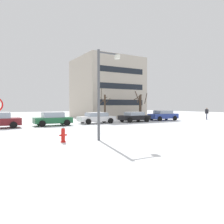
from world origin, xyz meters
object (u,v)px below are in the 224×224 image
at_px(fire_hydrant, 63,135).
at_px(parked_car_white, 97,118).
at_px(parked_car_green, 53,119).
at_px(street_lamp, 103,85).
at_px(parked_car_black, 134,117).
at_px(parked_car_blue, 163,115).
at_px(pedestrian_crossing, 207,113).

xyz_separation_m(fire_hydrant, parked_car_white, (7.65, 11.06, 0.24)).
bearing_deg(parked_car_green, fire_hydrant, -102.58).
height_order(fire_hydrant, street_lamp, street_lamp).
bearing_deg(parked_car_white, fire_hydrant, -124.68).
xyz_separation_m(street_lamp, parked_car_black, (10.51, 11.10, -2.68)).
bearing_deg(fire_hydrant, parked_car_green, 77.42).
bearing_deg(fire_hydrant, street_lamp, -9.04).
bearing_deg(parked_car_blue, pedestrian_crossing, -16.65).
distance_m(parked_car_blue, pedestrian_crossing, 7.11).
distance_m(parked_car_green, parked_car_blue, 15.74).
distance_m(parked_car_green, pedestrian_crossing, 22.61).
relative_size(fire_hydrant, parked_car_blue, 0.20).
relative_size(parked_car_green, parked_car_black, 0.98).
height_order(parked_car_white, parked_car_blue, parked_car_blue).
xyz_separation_m(parked_car_green, parked_car_black, (10.49, -0.06, -0.05)).
relative_size(fire_hydrant, parked_car_black, 0.22).
height_order(parked_car_green, parked_car_blue, parked_car_blue).
bearing_deg(parked_car_white, pedestrian_crossing, -6.90).
xyz_separation_m(fire_hydrant, street_lamp, (2.38, -0.38, 2.92)).
relative_size(parked_car_green, pedestrian_crossing, 2.21).
distance_m(fire_hydrant, parked_car_black, 16.77).
distance_m(parked_car_green, parked_car_white, 5.25).
xyz_separation_m(fire_hydrant, parked_car_black, (12.90, 10.73, 0.24)).
bearing_deg(parked_car_green, pedestrian_crossing, -4.61).
bearing_deg(pedestrian_crossing, parked_car_black, 171.69).
height_order(parked_car_blue, pedestrian_crossing, pedestrian_crossing).
height_order(parked_car_black, pedestrian_crossing, pedestrian_crossing).
xyz_separation_m(fire_hydrant, parked_car_blue, (18.14, 11.00, 0.30)).
bearing_deg(fire_hydrant, pedestrian_crossing, 19.77).
bearing_deg(street_lamp, parked_car_blue, 35.84).
xyz_separation_m(street_lamp, parked_car_green, (0.02, 11.16, -2.63)).
bearing_deg(parked_car_green, street_lamp, -90.12).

